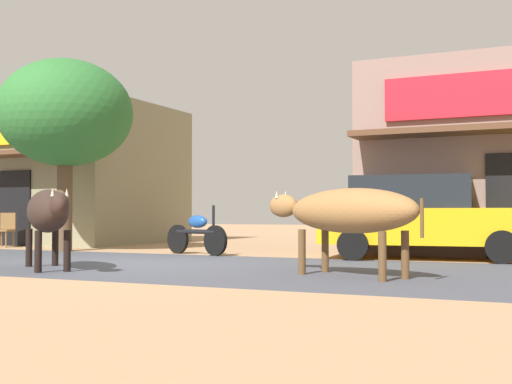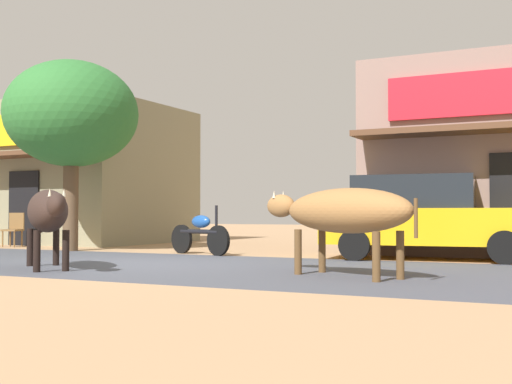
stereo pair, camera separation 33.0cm
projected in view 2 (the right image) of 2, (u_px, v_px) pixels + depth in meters
name	position (u px, v px, depth m)	size (l,w,h in m)	color
ground	(132.00, 264.00, 11.89)	(80.00, 80.00, 0.00)	tan
asphalt_road	(132.00, 264.00, 11.89)	(72.00, 5.42, 0.00)	#474A55
storefront_left_cafe	(48.00, 176.00, 21.65)	(8.52, 5.93, 4.21)	gray
roadside_tree	(71.00, 115.00, 16.09)	(3.21, 3.21, 4.60)	brown
parked_hatchback_car	(426.00, 216.00, 13.11)	(4.30, 2.35, 1.64)	gold
parked_motorcycle	(200.00, 233.00, 14.53)	(1.80, 0.66, 1.07)	black
cow_near_brown	(48.00, 212.00, 10.79)	(2.17, 1.95, 1.29)	#31231E
cow_far_dark	(343.00, 212.00, 9.49)	(2.75, 1.54, 1.26)	#9B6C3D
cafe_chair_near_tree	(14.00, 228.00, 17.95)	(0.53, 0.53, 0.92)	brown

